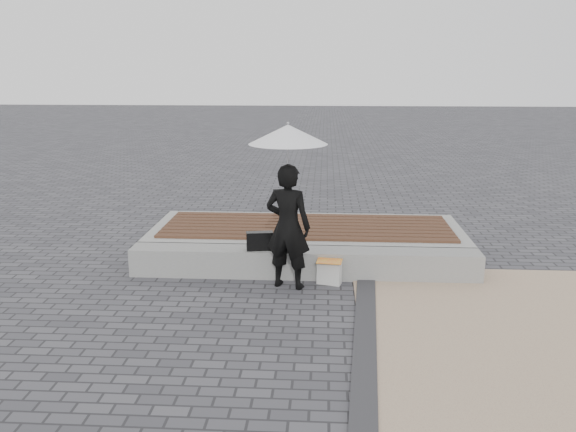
% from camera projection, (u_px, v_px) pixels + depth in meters
% --- Properties ---
extents(ground, '(80.00, 80.00, 0.00)m').
position_uv_depth(ground, '(299.00, 321.00, 7.17)').
color(ground, '#4A4A4F').
rests_on(ground, ground).
extents(edging_band, '(0.61, 5.20, 0.04)m').
position_uv_depth(edging_band, '(365.00, 340.00, 6.63)').
color(edging_band, '#303033').
rests_on(edging_band, ground).
extents(seating_ledge, '(5.00, 0.45, 0.40)m').
position_uv_depth(seating_ledge, '(304.00, 262.00, 8.67)').
color(seating_ledge, gray).
rests_on(seating_ledge, ground).
extents(timber_platform, '(5.00, 2.00, 0.40)m').
position_uv_depth(timber_platform, '(307.00, 239.00, 9.83)').
color(timber_platform, '#A4A5A0').
rests_on(timber_platform, ground).
extents(timber_decking, '(4.60, 1.60, 0.04)m').
position_uv_depth(timber_decking, '(307.00, 226.00, 9.78)').
color(timber_decking, brown).
rests_on(timber_decking, timber_platform).
extents(woman, '(0.71, 0.57, 1.71)m').
position_uv_depth(woman, '(288.00, 227.00, 8.08)').
color(woman, black).
rests_on(woman, ground).
extents(parasol, '(1.03, 1.03, 1.32)m').
position_uv_depth(parasol, '(288.00, 134.00, 7.78)').
color(parasol, '#B5B5BA').
rests_on(parasol, ground).
extents(handbag, '(0.39, 0.20, 0.27)m').
position_uv_depth(handbag, '(260.00, 241.00, 8.56)').
color(handbag, black).
rests_on(handbag, seating_ledge).
extents(canvas_tote, '(0.35, 0.22, 0.34)m').
position_uv_depth(canvas_tote, '(329.00, 272.00, 8.35)').
color(canvas_tote, silver).
rests_on(canvas_tote, ground).
extents(magazine, '(0.37, 0.29, 0.01)m').
position_uv_depth(magazine, '(329.00, 261.00, 8.26)').
color(magazine, red).
rests_on(magazine, canvas_tote).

